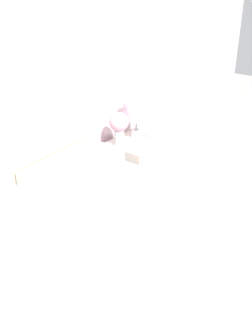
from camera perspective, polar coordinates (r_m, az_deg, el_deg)
The scene contains 6 objects.
ground_plane at distance 3.08m, azimuth -15.77°, elevation -11.62°, with size 12.00×12.00×0.00m, color #BCB7B2.
bed at distance 2.37m, azimuth -1.69°, elevation -15.43°, with size 1.77×2.02×1.00m.
nightstand at distance 3.57m, azimuth 1.65°, elevation 0.26°, with size 0.51×0.42×0.52m.
table_lamp at distance 3.43m, azimuth 1.54°, elevation 8.14°, with size 0.23×0.23×0.33m.
flower_vase at distance 3.28m, azimuth -0.99°, elevation 6.24°, with size 0.16×0.16×0.29m.
teacup at distance 3.49m, azimuth 3.76°, elevation 4.71°, with size 0.11×0.11×0.05m.
Camera 1 is at (-1.35, -2.02, 1.90)m, focal length 42.00 mm.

